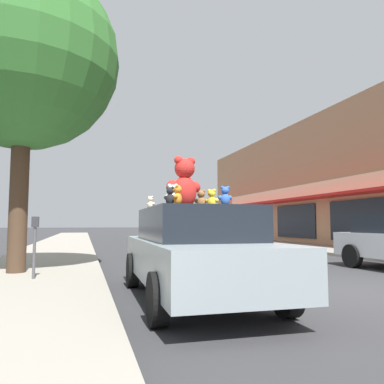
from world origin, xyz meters
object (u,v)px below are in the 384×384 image
plush_art_car (195,250)px  teddy_bear_orange (178,195)px  teddy_bear_black (170,196)px  parking_meter (35,239)px  teddy_bear_brown (201,200)px  teddy_bear_blue (225,196)px  teddy_bear_yellow (212,199)px  teddy_bear_green (187,201)px  teddy_bear_cream (151,203)px  street_tree (24,57)px  teddy_bear_white (173,196)px  teddy_bear_giant (185,183)px

plush_art_car → teddy_bear_orange: bearing=-122.2°
teddy_bear_black → parking_meter: size_ratio=0.22×
teddy_bear_brown → teddy_bear_orange: size_ratio=1.15×
plush_art_car → parking_meter: (-2.75, 2.34, 0.13)m
teddy_bear_blue → teddy_bear_orange: bearing=3.8°
teddy_bear_yellow → plush_art_car: bearing=78.1°
teddy_bear_blue → teddy_bear_green: (-0.14, 1.67, 0.02)m
teddy_bear_brown → teddy_bear_cream: size_ratio=1.34×
teddy_bear_yellow → street_tree: 6.10m
teddy_bear_white → teddy_bear_black: 0.55m
teddy_bear_brown → street_tree: size_ratio=0.05×
teddy_bear_orange → street_tree: (-2.80, 4.25, 3.62)m
teddy_bear_cream → teddy_bear_yellow: bearing=-167.4°
teddy_bear_blue → teddy_bear_giant: bearing=-60.6°
plush_art_car → teddy_bear_green: teddy_bear_green is taller
teddy_bear_giant → street_tree: street_tree is taller
teddy_bear_orange → teddy_bear_brown: bearing=177.4°
plush_art_car → teddy_bear_giant: (-0.13, 0.19, 1.14)m
teddy_bear_cream → teddy_bear_blue: bearing=164.8°
teddy_bear_yellow → teddy_bear_green: bearing=-21.7°
teddy_bear_black → teddy_bear_yellow: bearing=-98.8°
teddy_bear_brown → teddy_bear_blue: 1.17m
plush_art_car → teddy_bear_green: (0.11, 0.91, 0.88)m
street_tree → teddy_bear_black: bearing=-57.2°
teddy_bear_brown → teddy_bear_green: (-0.13, 0.51, -0.00)m
street_tree → teddy_bear_yellow: bearing=-41.8°
street_tree → parking_meter: street_tree is taller
teddy_bear_yellow → teddy_bear_blue: bearing=127.4°
teddy_bear_green → plush_art_car: bearing=98.0°
teddy_bear_green → teddy_bear_cream: bearing=9.9°
teddy_bear_black → street_tree: (-2.70, 4.19, 3.63)m
teddy_bear_brown → teddy_bear_cream: bearing=-4.4°
teddy_bear_giant → teddy_bear_white: size_ratio=2.35×
teddy_bear_blue → teddy_bear_white: 0.91m
teddy_bear_cream → parking_meter: teddy_bear_cream is taller
teddy_bear_orange → plush_art_car: bearing=176.5°
teddy_bear_white → teddy_bear_green: teddy_bear_white is taller
plush_art_car → teddy_bear_yellow: size_ratio=13.58×
plush_art_car → teddy_bear_brown: size_ratio=13.62×
teddy_bear_black → street_tree: size_ratio=0.04×
teddy_bear_green → street_tree: (-3.38, 2.62, 3.60)m
teddy_bear_giant → parking_meter: size_ratio=0.71×
teddy_bear_cream → teddy_bear_black: size_ratio=0.92×
teddy_bear_orange → teddy_bear_green: (0.58, 1.63, 0.02)m
teddy_bear_cream → parking_meter: (-2.17, 1.37, -0.70)m
teddy_bear_giant → teddy_bear_blue: 1.06m
teddy_bear_blue → teddy_bear_black: teddy_bear_blue is taller
teddy_bear_yellow → teddy_bear_brown: bearing=-0.2°
teddy_bear_orange → teddy_bear_cream: 1.69m
plush_art_car → teddy_bear_blue: teddy_bear_blue is taller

